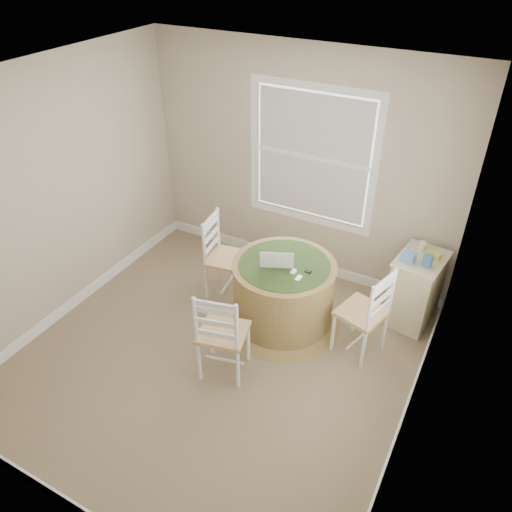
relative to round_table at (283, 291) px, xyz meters
The scene contains 14 objects.
room 1.09m from the round_table, 105.91° to the right, with size 3.64×3.64×2.64m.
round_table is the anchor object (origin of this frame).
chair_left 0.78m from the round_table, 168.46° to the left, with size 0.42×0.40×0.95m, color white, non-canonical shape.
chair_near 0.89m from the round_table, 102.25° to the right, with size 0.42×0.40×0.95m, color white, non-canonical shape.
chair_right 0.83m from the round_table, ahead, with size 0.42×0.40×0.95m, color white, non-canonical shape.
laptop 0.38m from the round_table, 162.23° to the right, with size 0.41×0.39×0.23m.
mouse 0.38m from the round_table, 30.49° to the right, with size 0.06×0.09×0.03m, color white.
phone 0.42m from the round_table, 33.26° to the right, with size 0.04×0.09×0.02m, color #B7BABF.
keys 0.43m from the round_table, ahead, with size 0.06×0.05×0.03m, color black.
corner_chest 1.36m from the round_table, 30.63° to the left, with size 0.51×0.64×0.78m.
tissue_box 1.27m from the round_table, 28.32° to the left, with size 0.12×0.12×0.10m, color #5A8ECD.
box_yellow 1.52m from the round_table, 30.56° to the left, with size 0.15×0.10×0.06m, color #BBC244.
box_blue 1.43m from the round_table, 24.97° to the left, with size 0.08×0.08×0.12m, color teal.
cup_cream 1.47m from the round_table, 36.97° to the left, with size 0.07×0.07×0.09m, color beige.
Camera 1 is at (1.98, -2.88, 3.57)m, focal length 35.00 mm.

